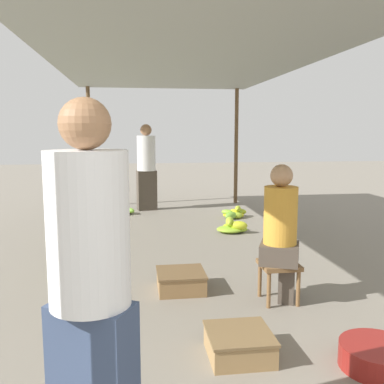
% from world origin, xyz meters
% --- Properties ---
extents(canopy_post_back_left, '(0.08, 0.08, 2.46)m').
position_xyz_m(canopy_post_back_left, '(-1.55, 7.81, 1.23)').
color(canopy_post_back_left, brown).
rests_on(canopy_post_back_left, ground).
extents(canopy_post_back_right, '(0.08, 0.08, 2.46)m').
position_xyz_m(canopy_post_back_right, '(1.55, 7.81, 1.23)').
color(canopy_post_back_right, brown).
rests_on(canopy_post_back_right, ground).
extents(canopy_tarp, '(3.50, 7.91, 0.04)m').
position_xyz_m(canopy_tarp, '(0.00, 4.05, 2.48)').
color(canopy_tarp, '#9EA399').
rests_on(canopy_tarp, canopy_post_front_left).
extents(vendor_foreground, '(0.49, 0.49, 1.70)m').
position_xyz_m(vendor_foreground, '(-0.87, 0.61, 0.88)').
color(vendor_foreground, '#384766').
rests_on(vendor_foreground, ground).
extents(stool, '(0.34, 0.34, 0.37)m').
position_xyz_m(stool, '(0.64, 2.37, 0.30)').
color(stool, brown).
rests_on(stool, ground).
extents(vendor_seated, '(0.45, 0.45, 1.27)m').
position_xyz_m(vendor_seated, '(0.65, 2.38, 0.65)').
color(vendor_seated, '#4C4238').
rests_on(vendor_seated, ground).
extents(basin_black, '(0.50, 0.50, 0.16)m').
position_xyz_m(basin_black, '(0.91, 1.19, 0.08)').
color(basin_black, maroon).
rests_on(basin_black, ground).
extents(banana_pile_left_0, '(0.46, 0.55, 0.17)m').
position_xyz_m(banana_pile_left_0, '(-1.28, 3.44, 0.07)').
color(banana_pile_left_0, '#ACC92D').
rests_on(banana_pile_left_0, ground).
extents(banana_pile_left_1, '(0.55, 0.61, 0.21)m').
position_xyz_m(banana_pile_left_1, '(-1.22, 5.27, 0.08)').
color(banana_pile_left_1, '#B7CE2B').
rests_on(banana_pile_left_1, ground).
extents(banana_pile_left_2, '(0.56, 0.49, 0.20)m').
position_xyz_m(banana_pile_left_2, '(-0.92, 6.82, 0.08)').
color(banana_pile_left_2, '#86BA34').
rests_on(banana_pile_left_2, ground).
extents(banana_pile_right_0, '(0.49, 0.47, 0.24)m').
position_xyz_m(banana_pile_right_0, '(0.85, 5.10, 0.08)').
color(banana_pile_right_0, '#9BC230').
rests_on(banana_pile_right_0, ground).
extents(banana_pile_right_1, '(0.52, 0.54, 0.21)m').
position_xyz_m(banana_pile_right_1, '(1.14, 6.19, 0.08)').
color(banana_pile_right_1, '#95C031').
rests_on(banana_pile_right_1, ground).
extents(crate_near, '(0.44, 0.44, 0.18)m').
position_xyz_m(crate_near, '(0.04, 1.46, 0.09)').
color(crate_near, '#9E7A4C').
rests_on(crate_near, ground).
extents(crate_mid, '(0.47, 0.47, 0.19)m').
position_xyz_m(crate_mid, '(-0.22, 2.77, 0.10)').
color(crate_mid, olive).
rests_on(crate_mid, ground).
extents(shopper_walking_mid, '(0.42, 0.42, 1.70)m').
position_xyz_m(shopper_walking_mid, '(-0.41, 7.22, 0.88)').
color(shopper_walking_mid, '#4C4238').
rests_on(shopper_walking_mid, ground).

